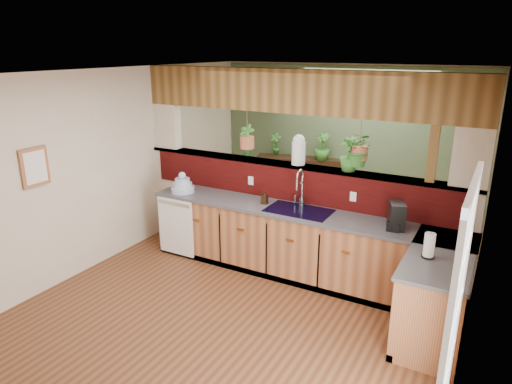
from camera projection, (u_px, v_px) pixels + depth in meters
The scene contains 27 objects.
ground at pixel (243, 305), 5.29m from camera, with size 4.60×7.00×0.01m, color #5A331C.
ceiling at pixel (241, 74), 4.50m from camera, with size 4.60×7.00×0.01m, color brown.
wall_back at pixel (346, 142), 7.81m from camera, with size 4.60×0.02×2.60m, color beige.
wall_left at pixel (91, 172), 5.96m from camera, with size 0.02×7.00×2.60m, color beige.
wall_right at pixel (477, 241), 3.84m from camera, with size 0.02×7.00×2.60m, color beige.
pass_through_partition at pixel (296, 179), 6.04m from camera, with size 4.60×0.21×2.60m.
pass_through_ledge at pixel (294, 165), 6.00m from camera, with size 4.60×0.21×0.04m, color brown.
header_beam at pixel (296, 91), 5.71m from camera, with size 4.60×0.15×0.55m, color brown.
sage_backwall at pixel (345, 142), 7.80m from camera, with size 4.55×0.02×2.55m, color #4A5D3F.
countertop at pixel (339, 256), 5.49m from camera, with size 4.14×1.52×0.90m.
dishwasher at pixel (176, 226), 6.39m from camera, with size 0.58×0.03×0.82m.
navy_sink at pixel (299, 216), 5.74m from camera, with size 0.82×0.50×0.18m.
french_door at pixel (449, 351), 2.84m from camera, with size 0.06×1.02×2.16m, color white.
framed_print at pixel (35, 167), 5.20m from camera, with size 0.04×0.35×0.45m.
faucet at pixel (300, 186), 5.79m from camera, with size 0.22×0.22×0.50m.
dish_stack at pixel (183, 186), 6.42m from camera, with size 0.33×0.33×0.29m.
soap_dispenser at pixel (264, 197), 5.94m from camera, with size 0.08×0.08×0.17m, color #322012.
coffee_maker at pixel (396, 217), 5.11m from camera, with size 0.16×0.27×0.30m.
paper_towel at pixel (429, 246), 4.41m from camera, with size 0.13×0.13×0.27m.
glass_jar at pixel (299, 150), 5.91m from camera, with size 0.18×0.18×0.40m.
ledge_plant_right at pixel (350, 154), 5.59m from camera, with size 0.24×0.24×0.42m, color #2D6B25.
hanging_plant_a at pixel (247, 130), 6.21m from camera, with size 0.22×0.19×0.54m.
hanging_plant_b at pixel (361, 134), 5.45m from camera, with size 0.42×0.37×0.55m.
shelving_console at pixel (298, 184), 8.20m from camera, with size 1.49×0.40×1.00m, color black.
shelf_plant_a at pixel (276, 144), 8.20m from camera, with size 0.21×0.14×0.39m, color #2D6B25.
shelf_plant_b at pixel (322, 147), 7.78m from camera, with size 0.26×0.26×0.47m, color #2D6B25.
floor_plant at pixel (373, 216), 7.04m from camera, with size 0.65×0.56×0.72m, color #2D6B25.
Camera 1 is at (2.38, -3.99, 2.86)m, focal length 32.00 mm.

